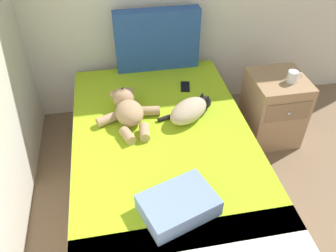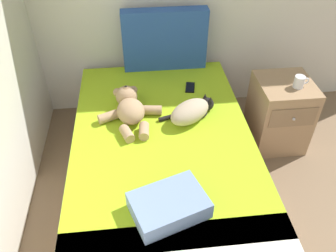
{
  "view_description": "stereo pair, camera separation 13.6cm",
  "coord_description": "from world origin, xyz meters",
  "px_view_note": "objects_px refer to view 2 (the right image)",
  "views": [
    {
      "loc": [
        0.72,
        1.77,
        2.09
      ],
      "look_at": [
        1.05,
        3.58,
        0.54
      ],
      "focal_mm": 36.59,
      "sensor_mm": 36.0,
      "label": 1
    },
    {
      "loc": [
        0.85,
        1.75,
        2.09
      ],
      "look_at": [
        1.05,
        3.58,
        0.54
      ],
      "focal_mm": 36.59,
      "sensor_mm": 36.0,
      "label": 2
    }
  ],
  "objects_px": {
    "patterned_cushion": "(165,40)",
    "throw_pillow": "(169,205)",
    "cell_phone": "(190,87)",
    "nightstand": "(279,113)",
    "bed": "(163,163)",
    "teddy_bear": "(130,108)",
    "mug": "(299,82)",
    "cat": "(192,111)"
  },
  "relations": [
    {
      "from": "cat",
      "to": "mug",
      "type": "relative_size",
      "value": 3.6
    },
    {
      "from": "bed",
      "to": "mug",
      "type": "distance_m",
      "value": 1.22
    },
    {
      "from": "teddy_bear",
      "to": "throw_pillow",
      "type": "relative_size",
      "value": 1.38
    },
    {
      "from": "throw_pillow",
      "to": "mug",
      "type": "xyz_separation_m",
      "value": [
        1.12,
        0.97,
        0.1
      ]
    },
    {
      "from": "bed",
      "to": "nightstand",
      "type": "relative_size",
      "value": 3.37
    },
    {
      "from": "patterned_cushion",
      "to": "cell_phone",
      "type": "distance_m",
      "value": 0.48
    },
    {
      "from": "bed",
      "to": "cell_phone",
      "type": "distance_m",
      "value": 0.7
    },
    {
      "from": "throw_pillow",
      "to": "bed",
      "type": "bearing_deg",
      "value": 87.54
    },
    {
      "from": "cell_phone",
      "to": "mug",
      "type": "distance_m",
      "value": 0.86
    },
    {
      "from": "mug",
      "to": "nightstand",
      "type": "bearing_deg",
      "value": 135.25
    },
    {
      "from": "throw_pillow",
      "to": "cell_phone",
      "type": "bearing_deg",
      "value": 75.57
    },
    {
      "from": "bed",
      "to": "cat",
      "type": "height_order",
      "value": "cat"
    },
    {
      "from": "patterned_cushion",
      "to": "throw_pillow",
      "type": "relative_size",
      "value": 1.81
    },
    {
      "from": "cat",
      "to": "teddy_bear",
      "type": "relative_size",
      "value": 0.78
    },
    {
      "from": "cat",
      "to": "mug",
      "type": "distance_m",
      "value": 0.88
    },
    {
      "from": "throw_pillow",
      "to": "patterned_cushion",
      "type": "bearing_deg",
      "value": 85.03
    },
    {
      "from": "patterned_cushion",
      "to": "teddy_bear",
      "type": "height_order",
      "value": "patterned_cushion"
    },
    {
      "from": "bed",
      "to": "teddy_bear",
      "type": "distance_m",
      "value": 0.48
    },
    {
      "from": "cat",
      "to": "throw_pillow",
      "type": "bearing_deg",
      "value": -107.65
    },
    {
      "from": "cell_phone",
      "to": "throw_pillow",
      "type": "xyz_separation_m",
      "value": [
        -0.31,
        -1.2,
        0.05
      ]
    },
    {
      "from": "nightstand",
      "to": "mug",
      "type": "distance_m",
      "value": 0.36
    },
    {
      "from": "throw_pillow",
      "to": "mug",
      "type": "height_order",
      "value": "mug"
    },
    {
      "from": "teddy_bear",
      "to": "mug",
      "type": "relative_size",
      "value": 4.6
    },
    {
      "from": "cell_phone",
      "to": "nightstand",
      "type": "xyz_separation_m",
      "value": [
        0.75,
        -0.17,
        -0.2
      ]
    },
    {
      "from": "patterned_cushion",
      "to": "cat",
      "type": "relative_size",
      "value": 1.68
    },
    {
      "from": "patterned_cushion",
      "to": "teddy_bear",
      "type": "relative_size",
      "value": 1.31
    },
    {
      "from": "cell_phone",
      "to": "mug",
      "type": "relative_size",
      "value": 1.33
    },
    {
      "from": "nightstand",
      "to": "cell_phone",
      "type": "bearing_deg",
      "value": 166.82
    },
    {
      "from": "cat",
      "to": "teddy_bear",
      "type": "bearing_deg",
      "value": 169.32
    },
    {
      "from": "cell_phone",
      "to": "nightstand",
      "type": "height_order",
      "value": "nightstand"
    },
    {
      "from": "teddy_bear",
      "to": "nightstand",
      "type": "xyz_separation_m",
      "value": [
        1.25,
        0.15,
        -0.27
      ]
    },
    {
      "from": "cell_phone",
      "to": "patterned_cushion",
      "type": "bearing_deg",
      "value": 115.65
    },
    {
      "from": "bed",
      "to": "nightstand",
      "type": "height_order",
      "value": "nightstand"
    },
    {
      "from": "patterned_cushion",
      "to": "nightstand",
      "type": "xyz_separation_m",
      "value": [
        0.92,
        -0.54,
        -0.46
      ]
    },
    {
      "from": "teddy_bear",
      "to": "nightstand",
      "type": "distance_m",
      "value": 1.29
    },
    {
      "from": "patterned_cushion",
      "to": "mug",
      "type": "xyz_separation_m",
      "value": [
        0.98,
        -0.6,
        -0.11
      ]
    },
    {
      "from": "teddy_bear",
      "to": "cell_phone",
      "type": "relative_size",
      "value": 3.47
    },
    {
      "from": "mug",
      "to": "teddy_bear",
      "type": "bearing_deg",
      "value": -176.39
    },
    {
      "from": "nightstand",
      "to": "teddy_bear",
      "type": "bearing_deg",
      "value": -173.34
    },
    {
      "from": "throw_pillow",
      "to": "nightstand",
      "type": "relative_size",
      "value": 0.66
    },
    {
      "from": "bed",
      "to": "throw_pillow",
      "type": "height_order",
      "value": "throw_pillow"
    },
    {
      "from": "nightstand",
      "to": "throw_pillow",
      "type": "bearing_deg",
      "value": -135.7
    }
  ]
}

